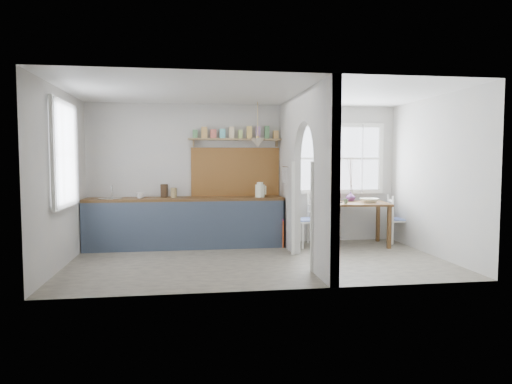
{
  "coord_description": "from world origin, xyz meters",
  "views": [
    {
      "loc": [
        -1.05,
        -6.92,
        1.57
      ],
      "look_at": [
        0.04,
        0.56,
        1.04
      ],
      "focal_mm": 32.0,
      "sensor_mm": 36.0,
      "label": 1
    }
  ],
  "objects": [
    {
      "name": "table_cup",
      "position": [
        1.71,
        0.9,
        0.83
      ],
      "size": [
        0.1,
        0.1,
        0.08
      ],
      "primitive_type": "imported",
      "rotation": [
        0.0,
        0.0,
        0.19
      ],
      "color": "#546E50",
      "rests_on": "dining_table"
    },
    {
      "name": "jar",
      "position": [
        -1.34,
        1.33,
        0.99
      ],
      "size": [
        0.12,
        0.12,
        0.17
      ],
      "primitive_type": "cylinder",
      "rotation": [
        0.0,
        0.0,
        -0.13
      ],
      "color": "#9C8551",
      "rests_on": "counter"
    },
    {
      "name": "kitchen_window",
      "position": [
        -2.87,
        0.0,
        1.65
      ],
      "size": [
        0.1,
        1.16,
        1.5
      ],
      "primitive_type": null,
      "color": "white",
      "rests_on": "walls"
    },
    {
      "name": "sink",
      "position": [
        -2.43,
        1.3,
        0.89
      ],
      "size": [
        0.4,
        0.4,
        0.02
      ],
      "primitive_type": "cylinder",
      "color": "silver",
      "rests_on": "counter"
    },
    {
      "name": "backsplash",
      "position": [
        -0.2,
        1.58,
        1.35
      ],
      "size": [
        1.65,
        0.03,
        0.9
      ],
      "primitive_type": "cube",
      "color": "brown",
      "rests_on": "walls"
    },
    {
      "name": "utensil_rail",
      "position": [
        0.61,
        0.9,
        1.45
      ],
      "size": [
        0.02,
        0.5,
        0.02
      ],
      "primitive_type": "cylinder",
      "rotation": [
        1.57,
        0.0,
        0.0
      ],
      "color": "silver",
      "rests_on": "partition"
    },
    {
      "name": "dining_table",
      "position": [
        1.92,
        1.1,
        0.39
      ],
      "size": [
        1.37,
        1.0,
        0.79
      ],
      "primitive_type": null,
      "rotation": [
        0.0,
        0.0,
        -0.13
      ],
      "color": "brown",
      "rests_on": "floor"
    },
    {
      "name": "shelf",
      "position": [
        -0.21,
        1.49,
        2.01
      ],
      "size": [
        1.75,
        0.2,
        0.21
      ],
      "color": "tan",
      "rests_on": "walls"
    },
    {
      "name": "counter",
      "position": [
        -1.13,
        1.33,
        0.46
      ],
      "size": [
        3.5,
        0.6,
        0.9
      ],
      "color": "brown",
      "rests_on": "floor"
    },
    {
      "name": "partition",
      "position": [
        0.7,
        0.06,
        1.45
      ],
      "size": [
        0.12,
        3.2,
        2.6
      ],
      "color": "beige",
      "rests_on": "floor"
    },
    {
      "name": "ceiling",
      "position": [
        0.0,
        0.0,
        2.6
      ],
      "size": [
        5.8,
        3.2,
        0.01
      ],
      "primitive_type": "cube",
      "color": "beige",
      "rests_on": "walls"
    },
    {
      "name": "floor",
      "position": [
        0.0,
        0.0,
        0.0
      ],
      "size": [
        5.8,
        3.2,
        0.01
      ],
      "primitive_type": "cube",
      "color": "gray",
      "rests_on": "ground"
    },
    {
      "name": "towel_magenta",
      "position": [
        0.58,
        0.97,
        0.28
      ],
      "size": [
        0.02,
        0.03,
        0.49
      ],
      "primitive_type": "cube",
      "color": "#AC2D69",
      "rests_on": "counter"
    },
    {
      "name": "walls",
      "position": [
        0.0,
        0.0,
        1.3
      ],
      "size": [
        5.81,
        3.21,
        2.6
      ],
      "color": "beige",
      "rests_on": "floor"
    },
    {
      "name": "knife_block",
      "position": [
        -1.51,
        1.43,
        1.02
      ],
      "size": [
        0.13,
        0.16,
        0.23
      ],
      "primitive_type": "cube",
      "rotation": [
        0.0,
        0.0,
        -0.13
      ],
      "color": "#342313",
      "rests_on": "counter"
    },
    {
      "name": "mug_a",
      "position": [
        -1.93,
        1.24,
        0.95
      ],
      "size": [
        0.14,
        0.14,
        0.1
      ],
      "primitive_type": "imported",
      "rotation": [
        0.0,
        0.0,
        0.29
      ],
      "color": "white",
      "rests_on": "counter"
    },
    {
      "name": "mug_b",
      "position": [
        -1.91,
        1.4,
        0.94
      ],
      "size": [
        0.15,
        0.15,
        0.09
      ],
      "primitive_type": "imported",
      "rotation": [
        0.0,
        0.0,
        -0.43
      ],
      "color": "white",
      "rests_on": "counter"
    },
    {
      "name": "vase",
      "position": [
        1.96,
        1.33,
        0.88
      ],
      "size": [
        0.23,
        0.23,
        0.18
      ],
      "primitive_type": "imported",
      "rotation": [
        0.0,
        0.0,
        0.43
      ],
      "color": "#542A61",
      "rests_on": "dining_table"
    },
    {
      "name": "bowl",
      "position": [
        2.21,
        1.02,
        0.83
      ],
      "size": [
        0.34,
        0.34,
        0.08
      ],
      "primitive_type": "imported",
      "rotation": [
        0.0,
        0.0,
        0.05
      ],
      "color": "white",
      "rests_on": "dining_table"
    },
    {
      "name": "towel_orange",
      "position": [
        0.58,
        0.96,
        0.25
      ],
      "size": [
        0.02,
        0.03,
        0.48
      ],
      "primitive_type": "cube",
      "color": "#DC5923",
      "rests_on": "counter"
    },
    {
      "name": "nook_window",
      "position": [
        1.8,
        1.56,
        1.6
      ],
      "size": [
        1.76,
        0.1,
        1.3
      ],
      "primitive_type": null,
      "color": "white",
      "rests_on": "walls"
    },
    {
      "name": "plate",
      "position": [
        1.62,
        1.09,
        0.8
      ],
      "size": [
        0.21,
        0.21,
        0.01
      ],
      "primitive_type": "cylinder",
      "rotation": [
        0.0,
        0.0,
        -0.21
      ],
      "color": "black",
      "rests_on": "dining_table"
    },
    {
      "name": "chair_left",
      "position": [
        1.03,
        1.13,
        0.49
      ],
      "size": [
        0.57,
        0.57,
        0.97
      ],
      "primitive_type": null,
      "rotation": [
        0.0,
        0.0,
        -1.21
      ],
      "color": "white",
      "rests_on": "floor"
    },
    {
      "name": "pendant_lamp",
      "position": [
        0.15,
        1.15,
        1.88
      ],
      "size": [
        0.26,
        0.26,
        0.16
      ],
      "primitive_type": "cone",
      "color": "beige",
      "rests_on": "ceiling"
    },
    {
      "name": "chair_right",
      "position": [
        2.88,
        1.17,
        0.45
      ],
      "size": [
        0.48,
        0.48,
        0.91
      ],
      "primitive_type": null,
      "rotation": [
        0.0,
        0.0,
        1.39
      ],
      "color": "white",
      "rests_on": "floor"
    },
    {
      "name": "kettle",
      "position": [
        0.2,
        1.2,
        1.04
      ],
      "size": [
        0.23,
        0.19,
        0.27
      ],
      "primitive_type": null,
      "rotation": [
        0.0,
        0.0,
        -0.02
      ],
      "color": "white",
      "rests_on": "counter"
    }
  ]
}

